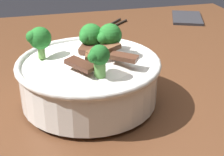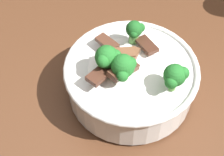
{
  "view_description": "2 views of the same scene",
  "coord_description": "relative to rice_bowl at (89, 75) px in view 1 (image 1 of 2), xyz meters",
  "views": [
    {
      "loc": [
        -0.59,
        0.17,
        1.13
      ],
      "look_at": [
        -0.07,
        0.04,
        0.87
      ],
      "focal_mm": 53.55,
      "sensor_mm": 36.0,
      "label": 1
    },
    {
      "loc": [
        0.38,
        0.12,
        1.41
      ],
      "look_at": [
        -0.03,
        0.04,
        0.88
      ],
      "focal_mm": 57.22,
      "sensor_mm": 36.0,
      "label": 2
    }
  ],
  "objects": [
    {
      "name": "chopsticks_pair",
      "position": [
        0.42,
        -0.13,
        -0.05
      ],
      "size": [
        0.16,
        0.17,
        0.01
      ],
      "color": "#28231E",
      "rests_on": "dining_table"
    },
    {
      "name": "dining_table",
      "position": [
        0.05,
        -0.08,
        -0.16
      ],
      "size": [
        1.15,
        1.07,
        0.81
      ],
      "color": "#56331E",
      "rests_on": "ground"
    },
    {
      "name": "folded_napkin",
      "position": [
        0.46,
        -0.42,
        -0.05
      ],
      "size": [
        0.17,
        0.14,
        0.01
      ],
      "primitive_type": "cube",
      "rotation": [
        0.0,
        0.0,
        -0.39
      ],
      "color": "#28282D",
      "rests_on": "dining_table"
    },
    {
      "name": "rice_bowl",
      "position": [
        0.0,
        0.0,
        0.0
      ],
      "size": [
        0.26,
        0.26,
        0.14
      ],
      "color": "white",
      "rests_on": "dining_table"
    }
  ]
}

